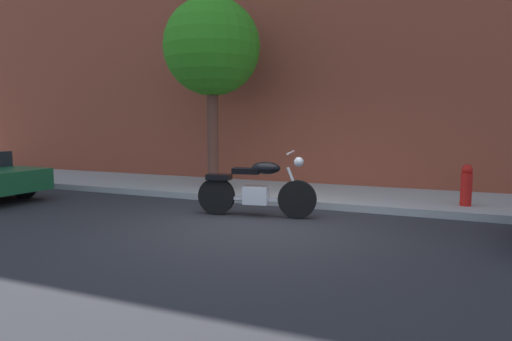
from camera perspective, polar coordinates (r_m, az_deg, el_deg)
The scene contains 6 objects.
ground_plane at distance 7.15m, azimuth 0.19°, elevation -7.25°, with size 60.00×60.00×0.00m, color #28282D.
sidewalk at distance 9.92m, azimuth 6.77°, elevation -3.05°, with size 24.17×2.54×0.14m, color #A1A1A1.
building_facade at distance 11.54m, azimuth 9.22°, elevation 19.00°, with size 24.17×0.50×8.45m, color brown.
motorcycle at distance 7.81m, azimuth -0.00°, elevation -2.55°, with size 2.14×0.71×1.17m.
street_tree at distance 10.55m, azimuth -5.76°, elevation 15.51°, with size 2.24×2.24×4.52m.
fire_hydrant at distance 8.95m, azimuth 25.62°, elevation -2.15°, with size 0.20×0.20×0.91m.
Camera 1 is at (2.63, -6.43, 1.68)m, focal length 30.81 mm.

